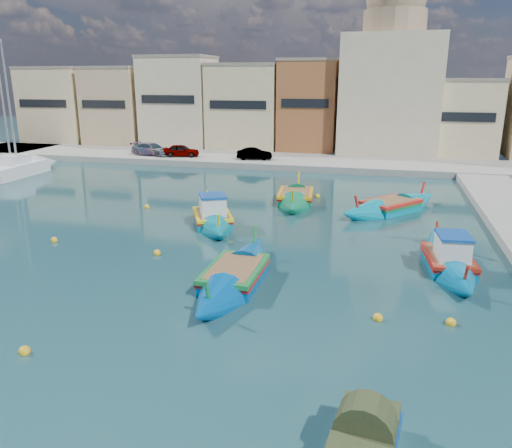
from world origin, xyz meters
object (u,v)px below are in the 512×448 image
at_px(luzzu_blue_south, 235,277).
at_px(yacht_midnorth, 20,167).
at_px(luzzu_green, 296,198).
at_px(luzzu_blue_cabin, 212,219).
at_px(yacht_north, 29,167).
at_px(luzzu_turquoise_cabin, 448,262).
at_px(luzzu_cyan_mid, 391,207).
at_px(church_block, 391,77).
at_px(tender_near, 364,443).

distance_m(luzzu_blue_south, yacht_midnorth, 33.08).
xyz_separation_m(luzzu_green, luzzu_blue_south, (0.01, -14.68, -0.01)).
xyz_separation_m(luzzu_blue_cabin, luzzu_blue_south, (3.81, -8.10, -0.07)).
height_order(luzzu_blue_south, yacht_north, yacht_north).
relative_size(luzzu_blue_cabin, yacht_north, 0.67).
xyz_separation_m(luzzu_turquoise_cabin, luzzu_cyan_mid, (-2.51, 9.73, -0.04)).
distance_m(church_block, luzzu_cyan_mid, 25.74).
bearing_deg(yacht_north, luzzu_cyan_mid, -11.06).
height_order(luzzu_turquoise_cabin, yacht_midnorth, yacht_midnorth).
height_order(church_block, luzzu_green, church_block).
distance_m(luzzu_green, tender_near, 24.32).
bearing_deg(yacht_midnorth, yacht_north, 20.71).
height_order(luzzu_green, yacht_north, yacht_north).
xyz_separation_m(luzzu_cyan_mid, tender_near, (-0.65, -22.73, 0.13)).
bearing_deg(yacht_north, church_block, 29.85).
bearing_deg(luzzu_turquoise_cabin, yacht_midnorth, 156.07).
xyz_separation_m(church_block, yacht_midnorth, (-32.37, -18.43, -7.94)).
xyz_separation_m(luzzu_cyan_mid, yacht_north, (-32.14, 6.29, 0.20)).
bearing_deg(luzzu_green, luzzu_blue_south, -89.98).
relative_size(luzzu_green, yacht_north, 0.72).
relative_size(luzzu_green, tender_near, 3.12).
xyz_separation_m(luzzu_blue_cabin, tender_near, (9.56, -17.05, 0.06)).
bearing_deg(luzzu_cyan_mid, yacht_midnorth, 169.69).
distance_m(luzzu_blue_south, yacht_north, 32.64).
bearing_deg(luzzu_blue_south, yacht_north, 142.07).
bearing_deg(luzzu_blue_cabin, yacht_midnorth, 152.81).
height_order(luzzu_turquoise_cabin, luzzu_cyan_mid, luzzu_turquoise_cabin).
distance_m(luzzu_turquoise_cabin, yacht_midnorth, 38.77).
xyz_separation_m(church_block, luzzu_turquoise_cabin, (3.06, -34.15, -8.08)).
xyz_separation_m(luzzu_turquoise_cabin, tender_near, (-3.16, -12.99, 0.08)).
xyz_separation_m(luzzu_turquoise_cabin, yacht_midnorth, (-35.43, 15.72, 0.13)).
bearing_deg(luzzu_blue_cabin, luzzu_blue_south, -64.79).
distance_m(church_block, luzzu_turquoise_cabin, 35.23).
bearing_deg(luzzu_cyan_mid, yacht_north, 168.94).
bearing_deg(luzzu_turquoise_cabin, luzzu_green, 129.97).
bearing_deg(yacht_midnorth, luzzu_blue_south, -36.70).
bearing_deg(church_block, luzzu_turquoise_cabin, -84.88).
relative_size(church_block, luzzu_turquoise_cabin, 2.22).
bearing_deg(church_block, luzzu_cyan_mid, -88.71).
bearing_deg(luzzu_green, yacht_midnorth, 169.14).
bearing_deg(church_block, yacht_north, -150.15).
xyz_separation_m(luzzu_turquoise_cabin, luzzu_green, (-8.92, 10.63, -0.03)).
distance_m(luzzu_cyan_mid, luzzu_green, 6.47).
bearing_deg(tender_near, luzzu_blue_south, 122.74).
distance_m(church_block, yacht_midnorth, 38.09).
xyz_separation_m(church_block, luzzu_green, (-5.85, -23.52, -8.11)).
xyz_separation_m(luzzu_green, tender_near, (5.76, -23.63, 0.12)).
relative_size(luzzu_cyan_mid, yacht_north, 0.69).
height_order(church_block, luzzu_blue_cabin, church_block).
bearing_deg(luzzu_green, luzzu_blue_cabin, -120.07).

